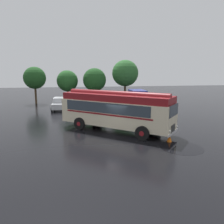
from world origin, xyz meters
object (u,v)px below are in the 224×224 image
object	(u,v)px
car_mid_right	(102,102)
box_van	(138,98)
car_mid_left	(80,104)
car_far_right	(120,102)
car_near_left	(59,104)
traffic_cone	(169,138)
vintage_bus	(115,109)

from	to	relation	value
car_mid_right	box_van	xyz separation A→B (m)	(5.21, -0.57, 0.52)
car_mid_left	car_far_right	distance (m)	5.57
car_near_left	car_far_right	size ratio (longest dim) A/B	1.01
car_mid_right	traffic_cone	size ratio (longest dim) A/B	7.88
box_van	car_near_left	bearing A→B (deg)	178.15
car_near_left	box_van	world-z (taller)	box_van
box_van	car_far_right	bearing A→B (deg)	-179.16
box_van	traffic_cone	world-z (taller)	box_van
vintage_bus	car_far_right	xyz separation A→B (m)	(3.06, 11.66, -1.05)
vintage_bus	traffic_cone	size ratio (longest dim) A/B	16.62
car_mid_left	box_van	distance (m)	8.32
car_near_left	car_far_right	bearing A→B (deg)	-2.73
car_near_left	car_far_right	world-z (taller)	same
vintage_bus	car_far_right	world-z (taller)	vintage_bus
car_mid_left	car_far_right	size ratio (longest dim) A/B	1.04
car_mid_left	traffic_cone	distance (m)	16.32
car_near_left	vintage_bus	bearing A→B (deg)	-66.44
vintage_bus	traffic_cone	world-z (taller)	vintage_bus
car_mid_right	box_van	size ratio (longest dim) A/B	0.74
vintage_bus	car_near_left	xyz separation A→B (m)	(-5.26, 12.05, -1.05)
car_far_right	box_van	distance (m)	2.78
car_far_right	box_van	bearing A→B (deg)	0.84
traffic_cone	car_mid_right	bearing A→B (deg)	99.64
car_mid_right	traffic_cone	bearing A→B (deg)	-80.36
car_near_left	car_far_right	distance (m)	8.32
vintage_bus	car_near_left	world-z (taller)	vintage_bus
traffic_cone	car_far_right	bearing A→B (deg)	90.89
car_mid_right	car_far_right	distance (m)	2.55
car_mid_right	car_far_right	size ratio (longest dim) A/B	1.03
car_mid_left	car_mid_right	size ratio (longest dim) A/B	1.01
car_far_right	box_van	xyz separation A→B (m)	(2.73, 0.04, 0.52)
vintage_bus	car_mid_right	bearing A→B (deg)	87.29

